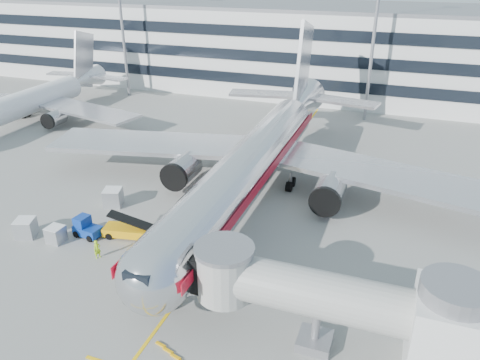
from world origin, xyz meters
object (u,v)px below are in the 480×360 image
(baggage_tug, at_px, (86,228))
(cargo_container_right, at_px, (113,197))
(cargo_container_left, at_px, (26,228))
(ramp_worker, at_px, (97,249))
(main_jet, at_px, (257,157))
(cargo_container_front, at_px, (56,234))
(belt_loader, at_px, (130,230))

(baggage_tug, xyz_separation_m, cargo_container_right, (-0.99, 5.80, 0.11))
(cargo_container_left, bearing_deg, ramp_worker, -4.49)
(main_jet, distance_m, ramp_worker, 18.74)
(cargo_container_left, bearing_deg, cargo_container_right, 62.31)
(cargo_container_left, relative_size, ramp_worker, 1.26)
(cargo_container_front, distance_m, ramp_worker, 5.09)
(cargo_container_right, bearing_deg, cargo_container_left, -117.69)
(belt_loader, bearing_deg, cargo_container_front, -152.54)
(belt_loader, xyz_separation_m, cargo_container_front, (-5.76, -2.99, 0.08))
(cargo_container_right, xyz_separation_m, ramp_worker, (4.08, -8.44, -0.09))
(cargo_container_left, bearing_deg, cargo_container_front, 3.74)
(baggage_tug, height_order, cargo_container_front, baggage_tug)
(main_jet, bearing_deg, cargo_container_front, -132.18)
(main_jet, height_order, cargo_container_right, main_jet)
(cargo_container_front, bearing_deg, baggage_tug, 42.85)
(cargo_container_front, bearing_deg, cargo_container_right, 82.95)
(belt_loader, relative_size, cargo_container_right, 2.33)
(belt_loader, relative_size, baggage_tug, 1.90)
(ramp_worker, bearing_deg, baggage_tug, 79.48)
(baggage_tug, bearing_deg, cargo_container_right, 99.72)
(ramp_worker, bearing_deg, cargo_container_right, 55.82)
(main_jet, bearing_deg, cargo_container_left, -137.65)
(main_jet, relative_size, cargo_container_left, 24.28)
(main_jet, relative_size, cargo_container_front, 34.22)
(cargo_container_front, height_order, ramp_worker, ramp_worker)
(baggage_tug, bearing_deg, main_jet, 48.55)
(cargo_container_left, xyz_separation_m, cargo_container_right, (4.09, 7.80, 0.05))
(main_jet, bearing_deg, ramp_worker, -118.73)
(main_jet, xyz_separation_m, cargo_container_left, (-17.03, -15.52, -3.36))
(cargo_container_left, bearing_deg, main_jet, 42.35)
(belt_loader, height_order, cargo_container_front, belt_loader)
(belt_loader, bearing_deg, main_jet, 56.64)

